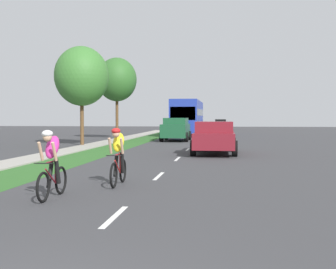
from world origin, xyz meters
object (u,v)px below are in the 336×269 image
bus_blue (188,116)px  street_tree_far (117,80)px  cyclist_trailing (118,156)px  street_tree_near (82,76)px  cyclist_lead (52,163)px  pickup_maroon (214,138)px  sedan_black (221,124)px  suv_dark_green (176,129)px

bus_blue → street_tree_far: bearing=-124.5°
cyclist_trailing → street_tree_near: (-6.28, 15.64, 3.69)m
cyclist_trailing → bus_blue: 32.46m
cyclist_lead → pickup_maroon: size_ratio=0.34×
pickup_maroon → street_tree_far: size_ratio=0.74×
cyclist_trailing → sedan_black: cyclist_trailing is taller
bus_blue → street_tree_near: size_ratio=1.80×
sedan_black → street_tree_near: street_tree_near is taller
cyclist_trailing → street_tree_far: size_ratio=0.25×
sedan_black → street_tree_near: 37.39m
cyclist_lead → cyclist_trailing: same height
suv_dark_green → street_tree_near: street_tree_near is taller
pickup_maroon → bus_blue: 22.21m
cyclist_lead → bus_blue: (0.32, 34.47, 1.17)m
bus_blue → street_tree_near: 17.86m
suv_dark_green → street_tree_far: (-5.33, 2.38, 4.09)m
pickup_maroon → bus_blue: size_ratio=0.44×
suv_dark_green → sedan_black: 29.85m
sedan_black → street_tree_far: size_ratio=0.62×
suv_dark_green → bus_blue: size_ratio=0.41×
suv_dark_green → street_tree_near: (-5.44, -6.50, 3.56)m
street_tree_near → suv_dark_green: bearing=50.1°
street_tree_far → pickup_maroon: bearing=-58.6°
pickup_maroon → cyclist_lead: bearing=-105.4°
suv_dark_green → street_tree_near: 9.19m
street_tree_near → cyclist_trailing: bearing=-68.1°
sedan_black → street_tree_near: (-8.73, -36.17, 3.73)m
suv_dark_green → bus_blue: 10.34m
bus_blue → street_tree_far: 10.07m
pickup_maroon → street_tree_far: (-8.58, 14.05, 4.21)m
cyclist_lead → suv_dark_green: (0.21, 24.18, 0.14)m
cyclist_trailing → street_tree_far: 25.64m
pickup_maroon → suv_dark_green: suv_dark_green is taller
suv_dark_green → street_tree_near: size_ratio=0.73×
cyclist_lead → suv_dark_green: 24.18m
pickup_maroon → bus_blue: (-3.14, 21.95, 1.15)m
cyclist_lead → street_tree_far: (-5.12, 26.56, 4.23)m
pickup_maroon → suv_dark_green: bearing=105.5°
sedan_black → pickup_maroon: bearing=-90.1°
sedan_black → cyclist_trailing: bearing=-92.7°
bus_blue → street_tree_far: street_tree_far is taller
cyclist_trailing → suv_dark_green: suv_dark_green is taller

